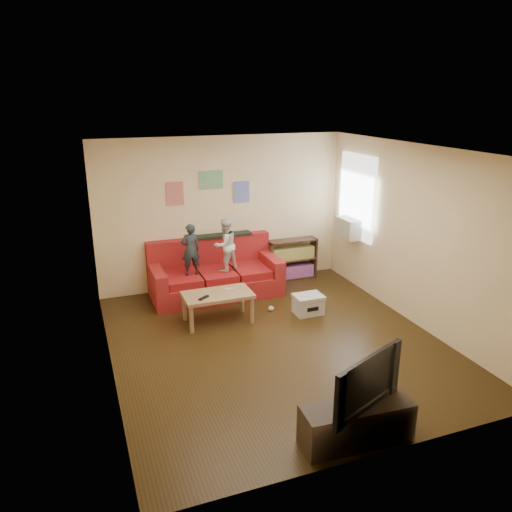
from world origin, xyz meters
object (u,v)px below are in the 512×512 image
object	(u,v)px
tv_stand	(356,423)
television	(360,379)
bookshelf	(291,261)
file_box	(308,304)
coffee_table	(218,297)
child_b	(225,245)
child_a	(191,250)
sofa	(215,276)

from	to	relation	value
tv_stand	television	size ratio (longest dim) A/B	1.12
tv_stand	television	world-z (taller)	television
bookshelf	file_box	size ratio (longest dim) A/B	2.08
bookshelf	tv_stand	xyz separation A→B (m)	(-1.34, -4.55, -0.13)
file_box	television	size ratio (longest dim) A/B	0.45
file_box	television	distance (m)	3.16
file_box	coffee_table	bearing A→B (deg)	171.37
coffee_table	file_box	xyz separation A→B (m)	(1.44, -0.22, -0.25)
child_b	coffee_table	size ratio (longest dim) A/B	0.87
child_a	child_b	size ratio (longest dim) A/B	0.96
television	sofa	bearing A→B (deg)	69.98
child_a	television	bearing A→B (deg)	97.75
child_b	tv_stand	distance (m)	4.21
child_a	tv_stand	distance (m)	4.26
child_b	child_a	bearing A→B (deg)	-22.03
sofa	tv_stand	bearing A→B (deg)	-86.82
child_a	file_box	bearing A→B (deg)	142.16
sofa	bookshelf	size ratio (longest dim) A/B	2.34
bookshelf	child_b	bearing A→B (deg)	-164.42
coffee_table	television	bearing A→B (deg)	-80.79
file_box	child_a	bearing A→B (deg)	143.88
file_box	tv_stand	size ratio (longest dim) A/B	0.40
child_b	file_box	bearing A→B (deg)	108.72
sofa	television	bearing A→B (deg)	-86.82
child_a	bookshelf	xyz separation A→B (m)	(2.03, 0.40, -0.57)
child_a	bookshelf	world-z (taller)	child_a
sofa	tv_stand	distance (m)	4.33
coffee_table	file_box	distance (m)	1.48
file_box	child_b	bearing A→B (deg)	130.76
sofa	coffee_table	distance (m)	1.17
child_b	television	bearing A→B (deg)	69.25
child_b	bookshelf	size ratio (longest dim) A/B	0.96
bookshelf	television	world-z (taller)	television
bookshelf	file_box	world-z (taller)	bookshelf
coffee_table	tv_stand	distance (m)	3.24
coffee_table	television	size ratio (longest dim) A/B	1.03
sofa	child_b	bearing A→B (deg)	-50.07
sofa	child_a	size ratio (longest dim) A/B	2.53
sofa	file_box	distance (m)	1.80
child_b	tv_stand	bearing A→B (deg)	69.25
child_b	tv_stand	world-z (taller)	child_b
sofa	file_box	bearing A→B (deg)	-49.35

